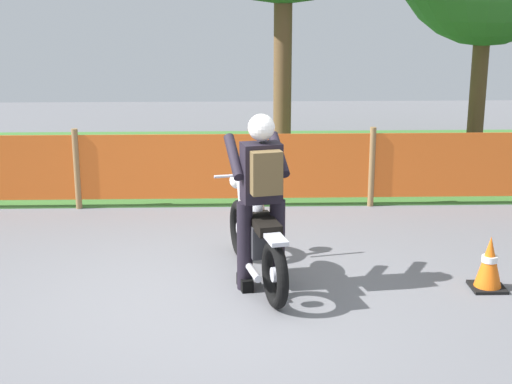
{
  "coord_description": "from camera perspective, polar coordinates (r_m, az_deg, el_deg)",
  "views": [
    {
      "loc": [
        0.11,
        -6.76,
        2.86
      ],
      "look_at": [
        0.32,
        0.35,
        0.9
      ],
      "focal_mm": 53.88,
      "sensor_mm": 36.0,
      "label": 1
    }
  ],
  "objects": [
    {
      "name": "ground",
      "position": [
        7.35,
        -2.48,
        -7.6
      ],
      "size": [
        24.0,
        24.0,
        0.02
      ],
      "primitive_type": "cube",
      "color": "slate"
    },
    {
      "name": "grass_verge",
      "position": [
        12.58,
        -2.17,
        2.28
      ],
      "size": [
        24.0,
        5.21,
        0.01
      ],
      "primitive_type": "cube",
      "color": "#427A33",
      "rests_on": "ground"
    },
    {
      "name": "barrier_fence",
      "position": [
        9.92,
        -2.31,
        1.89
      ],
      "size": [
        11.52,
        0.08,
        1.05
      ],
      "color": "olive",
      "rests_on": "ground"
    },
    {
      "name": "motorcycle_lead",
      "position": [
        7.52,
        -0.04,
        -3.24
      ],
      "size": [
        0.69,
        1.96,
        0.94
      ],
      "rotation": [
        0.0,
        0.0,
        1.79
      ],
      "color": "black",
      "rests_on": "ground"
    },
    {
      "name": "rider_lead",
      "position": [
        7.17,
        0.4,
        -0.02
      ],
      "size": [
        0.63,
        0.75,
        1.69
      ],
      "rotation": [
        0.0,
        0.0,
        1.79
      ],
      "color": "black",
      "rests_on": "ground"
    },
    {
      "name": "traffic_cone",
      "position": [
        7.68,
        16.93,
        -5.09
      ],
      "size": [
        0.32,
        0.32,
        0.53
      ],
      "color": "black",
      "rests_on": "ground"
    }
  ]
}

